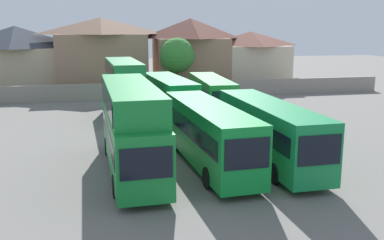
{
  "coord_description": "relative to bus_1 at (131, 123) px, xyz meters",
  "views": [
    {
      "loc": [
        -5.87,
        -23.64,
        7.85
      ],
      "look_at": [
        0.0,
        3.0,
        2.02
      ],
      "focal_mm": 40.98,
      "sensor_mm": 36.0,
      "label": 1
    }
  ],
  "objects": [
    {
      "name": "bus_2",
      "position": [
        4.35,
        0.09,
        -0.71
      ],
      "size": [
        3.03,
        11.63,
        3.52
      ],
      "rotation": [
        0.0,
        0.0,
        -1.52
      ],
      "color": "#108832",
      "rests_on": "ground"
    },
    {
      "name": "ground",
      "position": [
        4.11,
        18.28,
        -2.72
      ],
      "size": [
        140.0,
        140.0,
        0.0
      ],
      "primitive_type": "plane",
      "color": "slate"
    },
    {
      "name": "tree_left_of_lot",
      "position": [
        7.64,
        27.34,
        1.84
      ],
      "size": [
        4.06,
        4.06,
        6.61
      ],
      "color": "brown",
      "rests_on": "ground"
    },
    {
      "name": "house_terrace_far_right",
      "position": [
        18.3,
        31.92,
        0.97
      ],
      "size": [
        9.53,
        7.42,
        7.24
      ],
      "color": "beige",
      "rests_on": "ground"
    },
    {
      "name": "bus_3",
      "position": [
        7.98,
        0.0,
        -0.71
      ],
      "size": [
        2.68,
        11.71,
        3.52
      ],
      "rotation": [
        0.0,
        0.0,
        -1.55
      ],
      "color": "#14803F",
      "rests_on": "ground"
    },
    {
      "name": "house_terrace_centre",
      "position": [
        -0.92,
        31.75,
        1.83
      ],
      "size": [
        11.17,
        6.96,
        8.94
      ],
      "color": "#9E7A60",
      "rests_on": "ground"
    },
    {
      "name": "bus_6",
      "position": [
        8.46,
        14.86,
        -0.82
      ],
      "size": [
        2.96,
        10.64,
        3.31
      ],
      "rotation": [
        0.0,
        0.0,
        -1.62
      ],
      "color": "#20852F",
      "rests_on": "ground"
    },
    {
      "name": "house_terrace_right",
      "position": [
        10.18,
        31.62,
        1.81
      ],
      "size": [
        9.37,
        7.07,
        8.88
      ],
      "color": "#9E7A60",
      "rests_on": "ground"
    },
    {
      "name": "bus_4",
      "position": [
        0.62,
        14.97,
        0.08
      ],
      "size": [
        2.93,
        10.37,
        4.98
      ],
      "rotation": [
        0.0,
        0.0,
        -1.53
      ],
      "color": "#217D40",
      "rests_on": "ground"
    },
    {
      "name": "bus_5",
      "position": [
        4.55,
        14.75,
        -0.76
      ],
      "size": [
        3.43,
        10.93,
        3.44
      ],
      "rotation": [
        0.0,
        0.0,
        -1.49
      ],
      "color": "#108739",
      "rests_on": "ground"
    },
    {
      "name": "depot_boundary_wall",
      "position": [
        4.11,
        24.84,
        -1.82
      ],
      "size": [
        56.0,
        0.5,
        1.8
      ],
      "primitive_type": "cube",
      "color": "gray",
      "rests_on": "ground"
    },
    {
      "name": "bus_1",
      "position": [
        0.0,
        0.0,
        0.0
      ],
      "size": [
        2.84,
        11.61,
        4.82
      ],
      "rotation": [
        0.0,
        0.0,
        -1.55
      ],
      "color": "#167E31",
      "rests_on": "ground"
    },
    {
      "name": "house_terrace_left",
      "position": [
        -10.97,
        33.0,
        1.34
      ],
      "size": [
        11.36,
        6.7,
        7.96
      ],
      "color": "#C6B293",
      "rests_on": "ground"
    }
  ]
}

